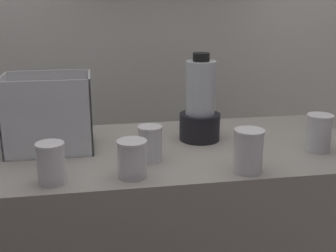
{
  "coord_description": "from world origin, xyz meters",
  "views": [
    {
      "loc": [
        -0.25,
        -1.44,
        1.43
      ],
      "look_at": [
        0.0,
        0.0,
        0.98
      ],
      "focal_mm": 46.25,
      "sensor_mm": 36.0,
      "label": 1
    }
  ],
  "objects": [
    {
      "name": "juice_cup_beet_middle",
      "position": [
        -0.15,
        -0.24,
        0.95
      ],
      "size": [
        0.09,
        0.09,
        0.11
      ],
      "color": "white",
      "rests_on": "counter"
    },
    {
      "name": "juice_cup_carrot_left",
      "position": [
        -0.38,
        -0.24,
        0.95
      ],
      "size": [
        0.08,
        0.08,
        0.12
      ],
      "color": "white",
      "rests_on": "counter"
    },
    {
      "name": "juice_cup_carrot_rightmost",
      "position": [
        0.51,
        -0.12,
        0.96
      ],
      "size": [
        0.09,
        0.09,
        0.13
      ],
      "color": "white",
      "rests_on": "counter"
    },
    {
      "name": "back_wall_unit",
      "position": [
        0.0,
        0.77,
        1.26
      ],
      "size": [
        2.6,
        0.24,
        2.5
      ],
      "color": "silver",
      "rests_on": "ground_plane"
    },
    {
      "name": "blender_pitcher",
      "position": [
        0.13,
        0.07,
        1.03
      ],
      "size": [
        0.15,
        0.15,
        0.33
      ],
      "color": "black",
      "rests_on": "counter"
    },
    {
      "name": "juice_cup_carrot_far_right",
      "position": [
        0.2,
        -0.26,
        0.96
      ],
      "size": [
        0.09,
        0.09,
        0.14
      ],
      "color": "white",
      "rests_on": "counter"
    },
    {
      "name": "juice_cup_mango_right",
      "position": [
        -0.08,
        -0.11,
        0.95
      ],
      "size": [
        0.08,
        0.08,
        0.12
      ],
      "color": "white",
      "rests_on": "counter"
    },
    {
      "name": "carrot_display_bin",
      "position": [
        -0.41,
        0.05,
        0.98
      ],
      "size": [
        0.29,
        0.2,
        0.26
      ],
      "color": "white",
      "rests_on": "counter"
    }
  ]
}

